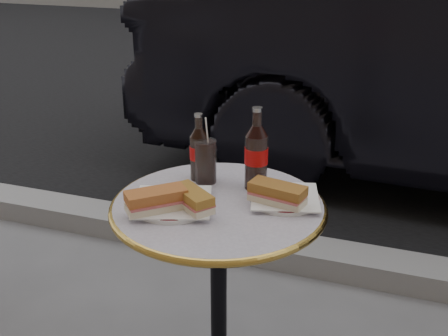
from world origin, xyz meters
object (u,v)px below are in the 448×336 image
(plate_left, at_px, (173,204))
(cola_glass, at_px, (206,161))
(cola_bottle_left, at_px, (199,147))
(cola_bottle_right, at_px, (256,148))
(bistro_table, at_px, (219,308))
(plate_right, at_px, (285,199))

(plate_left, height_order, cola_glass, cola_glass)
(plate_left, bearing_deg, cola_glass, 81.39)
(cola_bottle_left, height_order, cola_bottle_right, cola_bottle_right)
(bistro_table, bearing_deg, plate_right, 23.11)
(cola_bottle_right, distance_m, cola_glass, 0.17)
(bistro_table, relative_size, plate_left, 3.26)
(bistro_table, height_order, plate_right, plate_right)
(cola_bottle_left, relative_size, cola_bottle_right, 0.84)
(cola_bottle_left, distance_m, cola_glass, 0.05)
(plate_right, bearing_deg, cola_bottle_left, 167.55)
(cola_bottle_left, bearing_deg, cola_bottle_right, -1.80)
(plate_right, relative_size, cola_glass, 1.47)
(cola_bottle_right, xyz_separation_m, cola_glass, (-0.16, -0.01, -0.06))
(plate_right, height_order, cola_glass, cola_glass)
(plate_right, bearing_deg, cola_bottle_right, 151.03)
(cola_bottle_right, bearing_deg, cola_glass, -176.09)
(plate_left, height_order, cola_bottle_left, cola_bottle_left)
(bistro_table, bearing_deg, cola_bottle_right, 61.65)
(cola_bottle_right, bearing_deg, plate_right, -28.97)
(cola_bottle_left, bearing_deg, bistro_table, -51.11)
(plate_right, xyz_separation_m, cola_glass, (-0.26, 0.05, 0.06))
(plate_right, distance_m, cola_bottle_left, 0.31)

